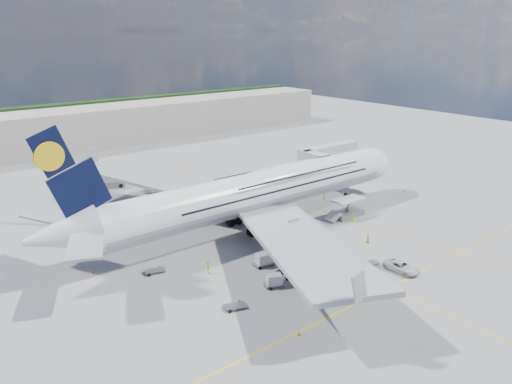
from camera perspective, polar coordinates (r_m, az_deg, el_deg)
ground at (r=86.39m, az=4.34°, el=-5.81°), size 300.00×300.00×0.00m
taxi_line_main at (r=86.39m, az=4.34°, el=-5.81°), size 0.25×220.00×0.01m
taxi_line_cross at (r=74.59m, az=15.01°, el=-10.47°), size 120.00×0.25×0.01m
taxi_line_diag at (r=102.13m, az=6.29°, el=-2.04°), size 14.16×99.06×0.01m
airliner at (r=91.16m, az=0.28°, el=0.15°), size 77.26×79.15×23.71m
jet_bridge at (r=118.35m, az=8.12°, el=4.14°), size 18.80×12.10×8.50m
cargo_loader at (r=99.14m, az=10.36°, el=-2.09°), size 8.53×3.20×3.67m
terminal at (r=164.40m, az=-18.91°, el=6.93°), size 180.00×16.00×12.00m
tree_line at (r=221.00m, az=-13.20°, el=9.50°), size 160.00×6.00×8.00m
dolly_row_a at (r=67.17m, az=-2.42°, el=-12.88°), size 3.24×2.38×0.43m
dolly_row_b at (r=77.81m, az=0.90°, el=-7.67°), size 3.47×2.25×2.04m
dolly_row_c at (r=72.00m, az=2.09°, el=-10.02°), size 3.26×2.59×1.82m
dolly_back at (r=77.50m, az=-11.51°, el=-8.79°), size 3.36×2.42×0.44m
dolly_nose_far at (r=80.22m, az=12.96°, el=-7.96°), size 2.73×1.52×0.39m
dolly_nose_near at (r=79.93m, az=10.03°, el=-7.85°), size 3.15×2.48×0.41m
baggage_tug at (r=73.56m, az=2.81°, el=-9.64°), size 2.69×1.57×1.58m
catering_truck_inner at (r=94.38m, az=-11.15°, el=-2.64°), size 7.82×4.10×4.44m
catering_truck_outer at (r=120.18m, az=-16.23°, el=1.25°), size 6.43×3.72×3.60m
service_van at (r=79.27m, az=16.27°, el=-8.20°), size 2.79×5.66×1.55m
crew_nose at (r=107.09m, az=7.76°, el=-0.63°), size 0.76×0.59×1.83m
crew_loader at (r=96.92m, az=11.00°, el=-2.91°), size 0.88×0.93×1.52m
crew_wing at (r=75.92m, az=-5.49°, el=-8.60°), size 0.89×1.16×1.83m
crew_van at (r=87.96m, az=12.66°, el=-5.17°), size 0.89×0.99×1.70m
crew_tug at (r=76.02m, az=4.05°, el=-8.59°), size 1.20×0.88×1.66m
cone_nose at (r=117.90m, az=16.57°, el=0.18°), size 0.43×0.43×0.55m
cone_wing_left_inner at (r=94.63m, az=-11.11°, el=-3.74°), size 0.50×0.50×0.64m
cone_wing_left_outer at (r=115.62m, az=-12.90°, el=0.14°), size 0.42×0.42×0.53m
cone_wing_right_inner at (r=73.74m, az=2.94°, el=-9.97°), size 0.38×0.38×0.49m
cone_wing_right_outer at (r=62.23m, az=4.91°, el=-15.78°), size 0.41×0.41×0.52m
cone_tail at (r=79.80m, az=-18.11°, el=-8.61°), size 0.42×0.42×0.53m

